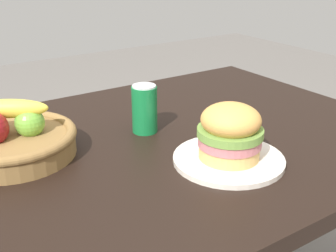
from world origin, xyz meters
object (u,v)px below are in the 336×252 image
sandwich (230,132)px  fruit_basket (12,139)px  plate (229,159)px  soda_can (145,109)px

sandwich → fruit_basket: size_ratio=0.51×
plate → fruit_basket: 0.50m
sandwich → soda_can: sandwich is taller
plate → sandwich: size_ratio=1.72×
sandwich → fruit_basket: 0.50m
sandwich → soda_can: 0.26m
sandwich → soda_can: bearing=104.6°
soda_can → fruit_basket: size_ratio=0.43×
plate → fruit_basket: (-0.39, 0.30, 0.04)m
plate → fruit_basket: fruit_basket is taller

